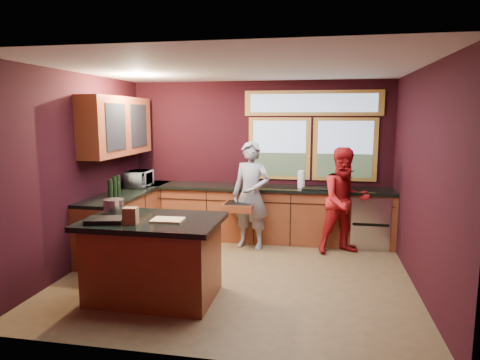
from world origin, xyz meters
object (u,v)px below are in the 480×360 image
(island, at_px, (154,258))
(cutting_board, at_px, (168,220))
(person_red, at_px, (345,201))
(stock_pot, at_px, (114,207))
(person_grey, at_px, (251,195))

(island, relative_size, cutting_board, 4.43)
(person_red, bearing_deg, stock_pot, -167.57)
(island, bearing_deg, cutting_board, -14.04)
(person_red, relative_size, stock_pot, 6.84)
(person_grey, height_order, person_red, person_grey)
(person_red, height_order, stock_pot, person_red)
(island, bearing_deg, person_red, 43.02)
(cutting_board, height_order, stock_pot, stock_pot)
(island, height_order, stock_pot, stock_pot)
(island, height_order, cutting_board, cutting_board)
(island, xyz_separation_m, cutting_board, (0.20, -0.05, 0.48))
(person_grey, bearing_deg, stock_pot, -110.75)
(person_grey, xyz_separation_m, person_red, (1.45, -0.01, -0.04))
(island, relative_size, person_red, 0.94)
(island, xyz_separation_m, stock_pot, (-0.55, 0.15, 0.56))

